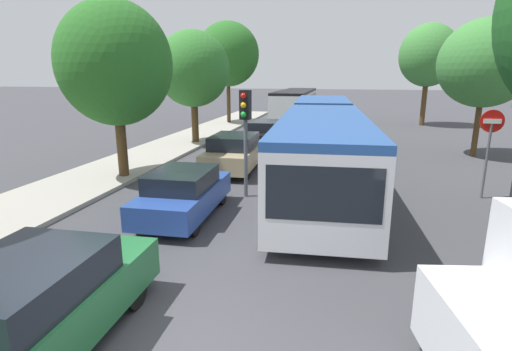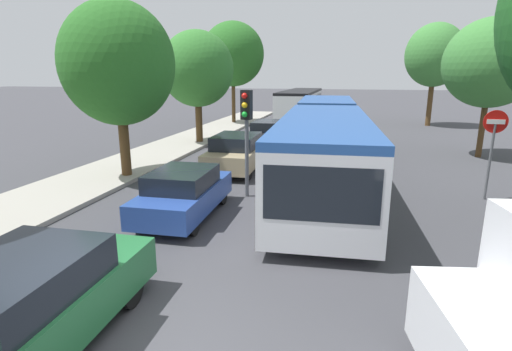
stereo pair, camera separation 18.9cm
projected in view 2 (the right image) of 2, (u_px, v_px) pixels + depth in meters
kerb_strip_left at (174, 147)px, 21.47m from camera, size 3.20×40.51×0.14m
articulated_bus at (325, 135)px, 16.07m from camera, size 3.64×17.57×2.59m
city_bus_rear at (301, 103)px, 34.41m from camera, size 2.67×11.56×2.48m
queued_car_green at (25, 306)px, 5.54m from camera, size 1.92×4.33×1.49m
queued_car_blue at (184, 193)px, 11.03m from camera, size 1.74×3.93×1.35m
queued_car_tan at (237, 152)px, 16.33m from camera, size 1.92×4.33×1.49m
queued_car_black at (269, 134)px, 21.53m from camera, size 1.84×4.14×1.42m
traffic_light at (246, 120)px, 12.40m from camera, size 0.35×0.38×3.40m
no_entry_sign at (493, 141)px, 12.25m from camera, size 0.70×0.08×2.82m
tree_left_mid at (118, 64)px, 14.23m from camera, size 4.04×4.04×6.43m
tree_left_far at (197, 69)px, 21.70m from camera, size 3.97×3.97×6.18m
tree_left_distant at (232, 56)px, 30.41m from camera, size 4.75×4.75×7.73m
tree_right_mid at (491, 63)px, 18.07m from camera, size 4.17×4.17×6.35m
tree_right_far at (435, 55)px, 29.30m from camera, size 4.24×4.24×7.49m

